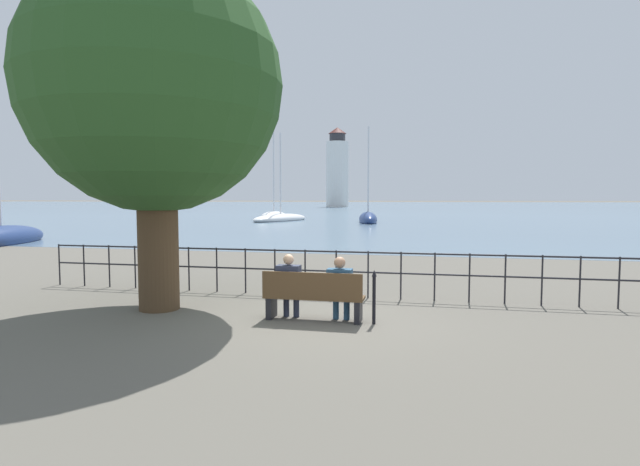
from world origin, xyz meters
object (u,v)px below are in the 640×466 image
object	(u,v)px
sailboat_1	(281,219)
shade_tree	(155,87)
closed_umbrella	(374,294)
sailboat_2	(368,219)
seated_person_left	(289,283)
park_bench	(313,297)
sailboat_3	(274,215)
harbor_lighthouse	(337,170)
seated_person_right	(340,286)
sailboat_4	(1,238)

from	to	relation	value
sailboat_1	shade_tree	bearing A→B (deg)	-59.17
closed_umbrella	sailboat_2	size ratio (longest dim) A/B	0.11
shade_tree	seated_person_left	size ratio (longest dim) A/B	5.76
park_bench	closed_umbrella	bearing A→B (deg)	0.39
shade_tree	seated_person_left	distance (m)	4.62
sailboat_1	sailboat_3	world-z (taller)	sailboat_3
park_bench	harbor_lighthouse	distance (m)	121.31
seated_person_right	closed_umbrella	xyz separation A→B (m)	(0.62, -0.07, -0.11)
park_bench	sailboat_1	xyz separation A→B (m)	(-12.29, 38.51, -0.20)
shade_tree	sailboat_3	bearing A→B (deg)	104.95
closed_umbrella	sailboat_4	bearing A→B (deg)	149.23
shade_tree	sailboat_4	bearing A→B (deg)	143.15
sailboat_1	sailboat_2	xyz separation A→B (m)	(8.85, -1.74, 0.10)
seated_person_left	seated_person_right	distance (m)	0.95
park_bench	sailboat_2	bearing A→B (deg)	95.34
shade_tree	closed_umbrella	size ratio (longest dim) A/B	7.17
seated_person_right	sailboat_1	world-z (taller)	sailboat_1
shade_tree	closed_umbrella	world-z (taller)	shade_tree
park_bench	seated_person_right	world-z (taller)	seated_person_right
seated_person_left	closed_umbrella	distance (m)	1.57
seated_person_right	harbor_lighthouse	size ratio (longest dim) A/B	0.06
sailboat_3	sailboat_2	bearing A→B (deg)	-32.71
sailboat_1	park_bench	bearing A→B (deg)	-54.82
sailboat_1	seated_person_left	bearing A→B (deg)	-55.43
sailboat_2	harbor_lighthouse	bearing A→B (deg)	92.13
sailboat_4	seated_person_left	bearing A→B (deg)	-46.53
seated_person_right	sailboat_4	distance (m)	21.90
sailboat_4	sailboat_1	bearing A→B (deg)	63.90
shade_tree	sailboat_4	world-z (taller)	sailboat_4
park_bench	closed_umbrella	world-z (taller)	closed_umbrella
sailboat_2	sailboat_3	distance (m)	16.23
park_bench	sailboat_4	bearing A→B (deg)	147.72
sailboat_2	harbor_lighthouse	size ratio (longest dim) A/B	0.45
seated_person_right	harbor_lighthouse	distance (m)	121.31
sailboat_1	sailboat_3	bearing A→B (deg)	129.11
seated_person_right	harbor_lighthouse	bearing A→B (deg)	100.40
park_bench	sailboat_3	distance (m)	49.87
sailboat_3	harbor_lighthouse	world-z (taller)	harbor_lighthouse
park_bench	sailboat_2	world-z (taller)	sailboat_2
sailboat_2	sailboat_4	size ratio (longest dim) A/B	0.88
shade_tree	seated_person_right	xyz separation A→B (m)	(3.69, -0.19, -3.72)
sailboat_4	shade_tree	bearing A→B (deg)	-50.59
sailboat_2	sailboat_1	bearing A→B (deg)	158.74
closed_umbrella	sailboat_3	xyz separation A→B (m)	(-16.87, 47.30, -0.21)
seated_person_right	sailboat_3	distance (m)	49.94
sailboat_1	sailboat_3	xyz separation A→B (m)	(-3.49, 8.80, 0.09)
shade_tree	seated_person_left	world-z (taller)	shade_tree
sailboat_1	sailboat_4	xyz separation A→B (m)	(-5.92, -27.00, 0.07)
seated_person_left	closed_umbrella	bearing A→B (deg)	-2.59
sailboat_3	shade_tree	bearing A→B (deg)	-67.28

